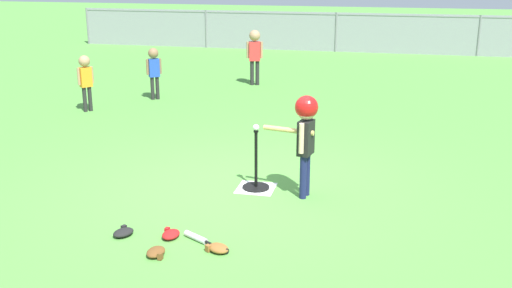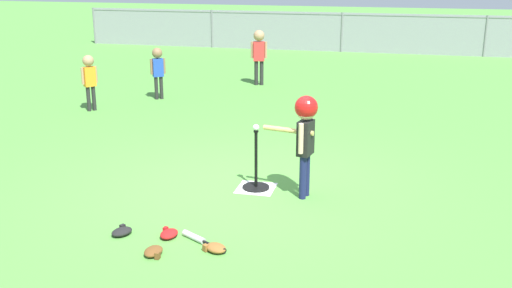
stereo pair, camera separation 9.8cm
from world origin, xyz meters
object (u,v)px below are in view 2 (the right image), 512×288
at_px(glove_tossed_aside, 216,248).
at_px(glove_outfield_drop, 122,231).
at_px(fielder_near_right, 259,50).
at_px(glove_by_plate, 154,251).
at_px(batting_tee, 256,179).
at_px(batter_child, 305,126).
at_px(fielder_deep_center, 158,66).
at_px(glove_near_bats, 169,234).
at_px(spare_bat_silver, 198,239).
at_px(baseball_on_tee, 256,127).
at_px(fielder_near_left, 89,75).

relative_size(glove_tossed_aside, glove_outfield_drop, 1.02).
xyz_separation_m(fielder_near_right, glove_by_plate, (0.89, -7.92, -0.73)).
bearing_deg(fielder_near_right, batting_tee, -76.93).
distance_m(batter_child, glove_by_plate, 2.21).
bearing_deg(glove_tossed_aside, fielder_deep_center, 116.90).
bearing_deg(batter_child, glove_tossed_aside, -110.50).
bearing_deg(glove_tossed_aside, fielder_near_right, 100.45).
bearing_deg(glove_tossed_aside, glove_near_bats, 161.10).
distance_m(glove_tossed_aside, glove_outfield_drop, 1.01).
bearing_deg(spare_bat_silver, glove_tossed_aside, -34.20).
bearing_deg(glove_outfield_drop, batter_child, 41.91).
bearing_deg(spare_bat_silver, batter_child, 60.05).
bearing_deg(fielder_near_right, glove_outfield_drop, -86.83).
relative_size(batting_tee, baseball_on_tee, 9.63).
height_order(batter_child, glove_outfield_drop, batter_child).
relative_size(fielder_near_right, fielder_near_left, 1.18).
height_order(fielder_near_right, glove_by_plate, fielder_near_right).
bearing_deg(baseball_on_tee, batter_child, -12.08).
height_order(fielder_deep_center, glove_by_plate, fielder_deep_center).
bearing_deg(spare_bat_silver, fielder_near_right, 99.01).
bearing_deg(batting_tee, spare_bat_silver, -97.80).
bearing_deg(spare_bat_silver, batting_tee, 82.20).
relative_size(baseball_on_tee, glove_near_bats, 0.32).
distance_m(fielder_near_right, glove_by_plate, 8.01).
bearing_deg(glove_near_bats, fielder_deep_center, 113.28).
distance_m(spare_bat_silver, glove_by_plate, 0.47).
relative_size(fielder_deep_center, glove_by_plate, 4.42).
bearing_deg(glove_outfield_drop, batting_tee, 57.39).
xyz_separation_m(baseball_on_tee, fielder_near_left, (-3.79, 3.06, -0.10)).
bearing_deg(fielder_near_left, glove_tossed_aside, -51.14).
bearing_deg(spare_bat_silver, glove_outfield_drop, -177.69).
height_order(baseball_on_tee, fielder_deep_center, fielder_deep_center).
relative_size(batting_tee, glove_outfield_drop, 2.66).
xyz_separation_m(batter_child, glove_by_plate, (-1.11, -1.74, -0.81)).
xyz_separation_m(fielder_deep_center, glove_by_plate, (2.46, -6.10, -0.61)).
distance_m(batting_tee, fielder_deep_center, 5.20).
relative_size(batting_tee, fielder_deep_center, 0.71).
relative_size(fielder_near_left, spare_bat_silver, 1.91).
distance_m(batting_tee, glove_near_bats, 1.57).
distance_m(spare_bat_silver, glove_tossed_aside, 0.27).
bearing_deg(fielder_deep_center, fielder_near_left, -124.59).
xyz_separation_m(batter_child, fielder_near_right, (-2.00, 6.18, -0.08)).
height_order(fielder_near_left, spare_bat_silver, fielder_near_left).
relative_size(fielder_near_left, glove_by_plate, 4.44).
relative_size(fielder_deep_center, glove_near_bats, 4.27).
distance_m(baseball_on_tee, spare_bat_silver, 1.69).
bearing_deg(glove_outfield_drop, fielder_deep_center, 109.01).
xyz_separation_m(fielder_deep_center, glove_near_bats, (2.46, -5.72, -0.61)).
bearing_deg(fielder_deep_center, fielder_near_right, 49.24).
bearing_deg(batting_tee, glove_tossed_aside, -89.43).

